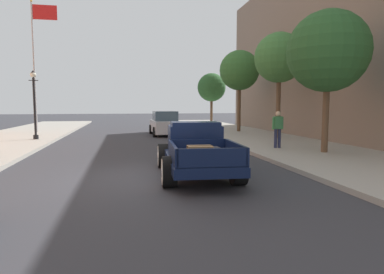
# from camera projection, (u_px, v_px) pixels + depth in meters

# --- Properties ---
(ground_plane) EXTENTS (140.00, 140.00, 0.00)m
(ground_plane) POSITION_uv_depth(u_px,v_px,m) (148.00, 177.00, 9.74)
(ground_plane) COLOR #333338
(sidewalk_right) EXTENTS (5.50, 64.00, 0.15)m
(sidewalk_right) POSITION_uv_depth(u_px,v_px,m) (368.00, 166.00, 11.15)
(sidewalk_right) COLOR #9E998E
(sidewalk_right) RESTS_ON ground
(hotrod_truck_navy) EXTENTS (2.38, 5.02, 1.58)m
(hotrod_truck_navy) POSITION_uv_depth(u_px,v_px,m) (195.00, 149.00, 10.16)
(hotrod_truck_navy) COLOR #0F1938
(hotrod_truck_navy) RESTS_ON ground
(car_background_silver) EXTENTS (1.92, 4.33, 1.65)m
(car_background_silver) POSITION_uv_depth(u_px,v_px,m) (165.00, 124.00, 23.12)
(car_background_silver) COLOR #B7B7BC
(car_background_silver) RESTS_ON ground
(pedestrian_sidewalk_right) EXTENTS (0.53, 0.22, 1.65)m
(pedestrian_sidewalk_right) POSITION_uv_depth(u_px,v_px,m) (278.00, 127.00, 15.10)
(pedestrian_sidewalk_right) COLOR #232847
(pedestrian_sidewalk_right) RESTS_ON sidewalk_right
(street_lamp_far) EXTENTS (0.50, 0.32, 3.85)m
(street_lamp_far) POSITION_uv_depth(u_px,v_px,m) (34.00, 99.00, 18.77)
(street_lamp_far) COLOR black
(street_lamp_far) RESTS_ON sidewalk_left
(flagpole) EXTENTS (1.74, 0.16, 9.16)m
(flagpole) POSITION_uv_depth(u_px,v_px,m) (37.00, 52.00, 23.51)
(flagpole) COLOR #B2B2B7
(flagpole) RESTS_ON sidewalk_left
(street_tree_nearest) EXTENTS (3.25, 3.25, 5.70)m
(street_tree_nearest) POSITION_uv_depth(u_px,v_px,m) (328.00, 52.00, 13.41)
(street_tree_nearest) COLOR brown
(street_tree_nearest) RESTS_ON sidewalk_right
(street_tree_second) EXTENTS (2.85, 2.85, 6.04)m
(street_tree_second) POSITION_uv_depth(u_px,v_px,m) (279.00, 58.00, 19.14)
(street_tree_second) COLOR brown
(street_tree_second) RESTS_ON sidewalk_right
(street_tree_third) EXTENTS (2.87, 2.87, 5.85)m
(street_tree_third) POSITION_uv_depth(u_px,v_px,m) (239.00, 71.00, 24.22)
(street_tree_third) COLOR brown
(street_tree_third) RESTS_ON sidewalk_right
(street_tree_farthest) EXTENTS (2.89, 2.89, 5.16)m
(street_tree_farthest) POSITION_uv_depth(u_px,v_px,m) (212.00, 88.00, 34.42)
(street_tree_farthest) COLOR brown
(street_tree_farthest) RESTS_ON sidewalk_right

